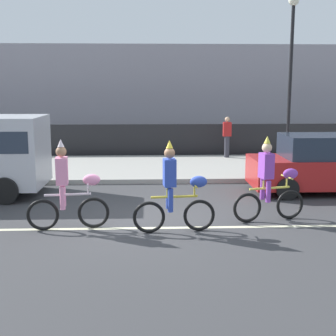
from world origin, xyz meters
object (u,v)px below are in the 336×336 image
Objects in this scene: parade_cyclist_pink at (68,190)px; parked_car_red at (323,165)px; parade_cyclist_purple at (270,184)px; street_lamp_post at (291,56)px; pedestrian_onlooker at (227,136)px; parade_cyclist_cobalt at (175,192)px.

parade_cyclist_pink is 7.33m from parked_car_red.
parade_cyclist_purple is (4.38, 0.45, 0.00)m from parade_cyclist_pink.
parade_cyclist_pink is 0.47× the size of parked_car_red.
street_lamp_post is 4.06m from pedestrian_onlooker.
parked_car_red is at bearing 25.90° from parade_cyclist_pink.
parade_cyclist_pink is 4.41m from parade_cyclist_purple.
parade_cyclist_cobalt and parade_cyclist_purple have the same top height.
parade_cyclist_cobalt is at bearing -122.01° from street_lamp_post.
parade_cyclist_purple is at bearing -92.82° from pedestrian_onlooker.
parade_cyclist_cobalt is 0.47× the size of parked_car_red.
parade_cyclist_cobalt is 1.00× the size of parade_cyclist_purple.
street_lamp_post reaches higher than parked_car_red.
parade_cyclist_cobalt is 5.58m from parked_car_red.
street_lamp_post is at bearing 70.49° from parade_cyclist_purple.
pedestrian_onlooker is at bearing 74.22° from parade_cyclist_cobalt.
parade_cyclist_pink is 9.96m from street_lamp_post.
parade_cyclist_pink is at bearing -134.43° from street_lamp_post.
parade_cyclist_pink is 1.00× the size of parade_cyclist_cobalt.
street_lamp_post is (6.61, 6.75, 3.15)m from parade_cyclist_pink.
parked_car_red is 5.92m from pedestrian_onlooker.
street_lamp_post is 3.62× the size of pedestrian_onlooker.
street_lamp_post reaches higher than pedestrian_onlooker.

